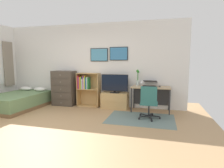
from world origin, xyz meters
name	(u,v)px	position (x,y,z in m)	size (l,w,h in m)	color
ground_plane	(51,130)	(0.00, 0.00, 0.00)	(7.20, 7.20, 0.00)	tan
wall_back_with_posters	(91,65)	(0.01, 2.43, 1.35)	(6.12, 0.09, 2.70)	white
area_rug	(141,119)	(1.79, 1.29, 0.00)	(1.70, 1.20, 0.01)	slate
bed	(19,101)	(-2.08, 1.41, 0.24)	(1.36, 1.96, 0.59)	brown
dresser	(64,88)	(-0.87, 2.15, 0.58)	(0.75, 0.46, 1.16)	#4C4238
bookshelf	(87,86)	(-0.09, 2.22, 0.65)	(0.74, 0.30, 1.10)	tan
tv_stand	(115,100)	(0.89, 2.17, 0.25)	(0.83, 0.41, 0.50)	tan
television	(115,84)	(0.89, 2.15, 0.78)	(0.84, 0.16, 0.58)	black
desk	(151,91)	(1.99, 2.16, 0.60)	(1.12, 0.58, 0.74)	tan
office_chair	(149,102)	(1.99, 1.30, 0.46)	(0.56, 0.58, 0.86)	#232326
laptop	(150,84)	(1.95, 2.19, 0.81)	(0.44, 0.47, 0.17)	#333338
computer_mouse	(160,87)	(2.24, 2.05, 0.76)	(0.06, 0.10, 0.03)	#262628
bamboo_vase	(138,78)	(1.58, 2.25, 0.98)	(0.09, 0.10, 0.49)	silver
wine_glass	(142,82)	(1.73, 2.01, 0.87)	(0.07, 0.07, 0.18)	silver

